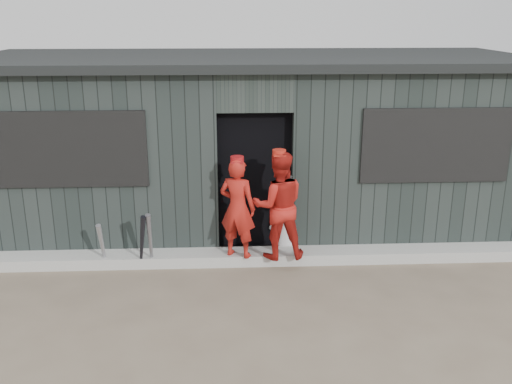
{
  "coord_description": "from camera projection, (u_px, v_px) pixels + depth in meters",
  "views": [
    {
      "loc": [
        -0.34,
        -5.26,
        3.24
      ],
      "look_at": [
        0.0,
        1.8,
        1.0
      ],
      "focal_mm": 40.0,
      "sensor_mm": 36.0,
      "label": 1
    }
  ],
  "objects": [
    {
      "name": "player_red_right",
      "position": [
        279.0,
        205.0,
        7.33
      ],
      "size": [
        0.72,
        0.58,
        1.42
      ],
      "primitive_type": "imported",
      "rotation": [
        0.0,
        0.0,
        3.2
      ],
      "color": "#B11C15",
      "rests_on": "curb"
    },
    {
      "name": "ground",
      "position": [
        264.0,
        334.0,
        6.0
      ],
      "size": [
        80.0,
        80.0,
        0.0
      ],
      "primitive_type": "plane",
      "color": "brown",
      "rests_on": "ground"
    },
    {
      "name": "curb",
      "position": [
        256.0,
        257.0,
        7.71
      ],
      "size": [
        8.0,
        0.36,
        0.15
      ],
      "primitive_type": "cube",
      "color": "#A5A5A0",
      "rests_on": "ground"
    },
    {
      "name": "player_grey_back",
      "position": [
        289.0,
        215.0,
        7.9
      ],
      "size": [
        0.62,
        0.51,
        1.1
      ],
      "primitive_type": "imported",
      "rotation": [
        0.0,
        0.0,
        3.48
      ],
      "color": "silver",
      "rests_on": "ground"
    },
    {
      "name": "dugout",
      "position": [
        251.0,
        142.0,
        8.95
      ],
      "size": [
        8.3,
        3.3,
        2.62
      ],
      "color": "black",
      "rests_on": "ground"
    },
    {
      "name": "bat_right",
      "position": [
        142.0,
        243.0,
        7.33
      ],
      "size": [
        0.2,
        0.32,
        0.81
      ],
      "primitive_type": "cone",
      "rotation": [
        0.31,
        0.0,
        0.45
      ],
      "color": "black",
      "rests_on": "ground"
    },
    {
      "name": "player_red_left",
      "position": [
        238.0,
        208.0,
        7.37
      ],
      "size": [
        0.57,
        0.48,
        1.33
      ],
      "primitive_type": "imported",
      "rotation": [
        0.0,
        0.0,
        2.73
      ],
      "color": "#AF1D15",
      "rests_on": "curb"
    },
    {
      "name": "bat_mid",
      "position": [
        150.0,
        241.0,
        7.36
      ],
      "size": [
        0.09,
        0.32,
        0.82
      ],
      "primitive_type": "cone",
      "rotation": [
        0.3,
        0.0,
        0.07
      ],
      "color": "slate",
      "rests_on": "ground"
    },
    {
      "name": "bat_left",
      "position": [
        102.0,
        246.0,
        7.39
      ],
      "size": [
        0.07,
        0.3,
        0.68
      ],
      "primitive_type": "cone",
      "rotation": [
        0.35,
        0.0,
        0.0
      ],
      "color": "#92939A",
      "rests_on": "ground"
    }
  ]
}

